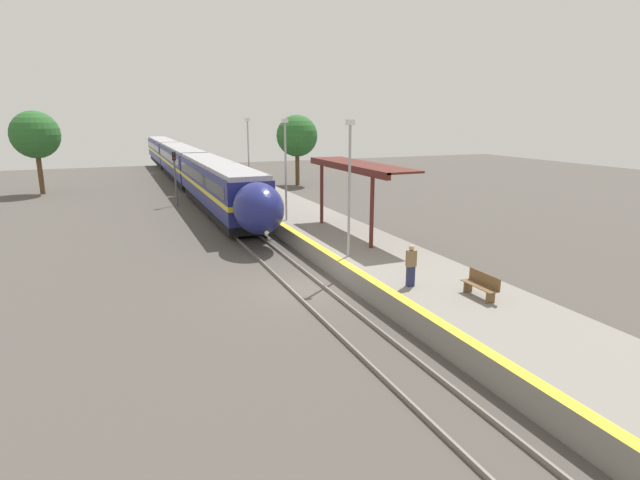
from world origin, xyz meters
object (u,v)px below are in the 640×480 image
Objects in this scene: lamppost_mid at (286,164)px; lamppost_far at (248,154)px; platform_bench at (481,285)px; train at (183,163)px; person_waiting at (411,265)px; railway_signal at (175,173)px; lamppost_near at (349,181)px.

lamppost_mid and lamppost_far have the same top height.
platform_bench is at bearing -82.53° from lamppost_mid.
train is at bearing 97.43° from lamppost_far.
train is at bearing 93.94° from person_waiting.
lamppost_mid reaches higher than train.
lamppost_far reaches higher than railway_signal.
railway_signal is 0.71× the size of lamppost_mid.
lamppost_mid is at bearing 97.47° from platform_bench.
lamppost_near is (-0.37, 4.66, 2.64)m from person_waiting.
platform_bench is at bearing -76.12° from railway_signal.
lamppost_far is (-0.37, 22.50, 2.64)m from person_waiting.
lamppost_near is at bearing -90.00° from lamppost_mid.
train reaches higher than person_waiting.
lamppost_near reaches higher than railway_signal.
lamppost_far is at bearing -40.45° from railway_signal.
platform_bench is 0.26× the size of lamppost_near.
train is 37.14m from lamppost_near.
lamppost_mid is at bearing 90.00° from lamppost_near.
lamppost_mid is (0.00, 8.92, 0.00)m from lamppost_near.
train is 19.44m from lamppost_far.
railway_signal is at bearing 103.88° from platform_bench.
railway_signal is 14.28m from lamppost_mid.
person_waiting is at bearing -88.44° from lamppost_mid.
lamppost_far is at bearing 90.94° from person_waiting.
train is at bearing 93.86° from lamppost_near.
lamppost_near is at bearing -86.14° from train.
train is 41.76m from person_waiting.
lamppost_mid reaches higher than person_waiting.
lamppost_mid is at bearing -69.03° from railway_signal.
platform_bench is 0.26× the size of lamppost_far.
train is 10.65× the size of lamppost_far.
lamppost_near reaches higher than train.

